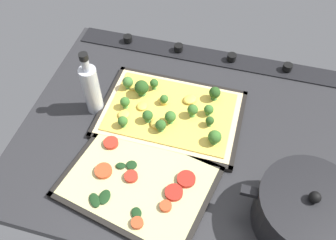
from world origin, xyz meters
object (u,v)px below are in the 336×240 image
(broccoli_pizza, at_px, (169,111))
(baking_tray_back, at_px, (138,183))
(cooking_pot, at_px, (305,211))
(veggie_pizza_back, at_px, (138,181))
(oil_bottle, at_px, (91,88))
(baking_tray_front, at_px, (171,115))

(broccoli_pizza, bearing_deg, baking_tray_back, 85.51)
(cooking_pot, bearing_deg, veggie_pizza_back, 0.50)
(broccoli_pizza, bearing_deg, cooking_pot, 148.39)
(baking_tray_back, relative_size, cooking_pot, 1.38)
(oil_bottle, bearing_deg, cooking_pot, 161.31)
(veggie_pizza_back, height_order, cooking_pot, cooking_pot)
(oil_bottle, bearing_deg, veggie_pizza_back, 134.28)
(veggie_pizza_back, height_order, oil_bottle, oil_bottle)
(baking_tray_front, xyz_separation_m, baking_tray_back, (0.02, 0.22, 0.00))
(veggie_pizza_back, distance_m, oil_bottle, 0.28)
(baking_tray_back, xyz_separation_m, oil_bottle, (0.19, -0.19, 0.08))
(veggie_pizza_back, bearing_deg, baking_tray_back, -34.27)
(broccoli_pizza, relative_size, oil_bottle, 1.81)
(broccoli_pizza, distance_m, veggie_pizza_back, 0.22)
(baking_tray_back, relative_size, oil_bottle, 1.94)
(veggie_pizza_back, relative_size, cooking_pot, 1.28)
(baking_tray_front, xyz_separation_m, oil_bottle, (0.21, 0.03, 0.08))
(baking_tray_front, bearing_deg, baking_tray_back, 84.51)
(veggie_pizza_back, xyz_separation_m, cooking_pot, (-0.37, -0.00, 0.04))
(baking_tray_front, relative_size, broccoli_pizza, 1.07)
(baking_tray_back, height_order, cooking_pot, cooking_pot)
(broccoli_pizza, height_order, veggie_pizza_back, broccoli_pizza)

